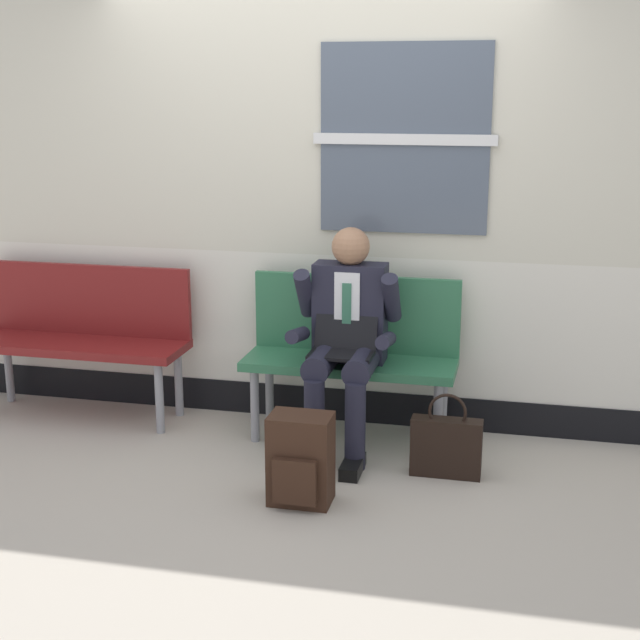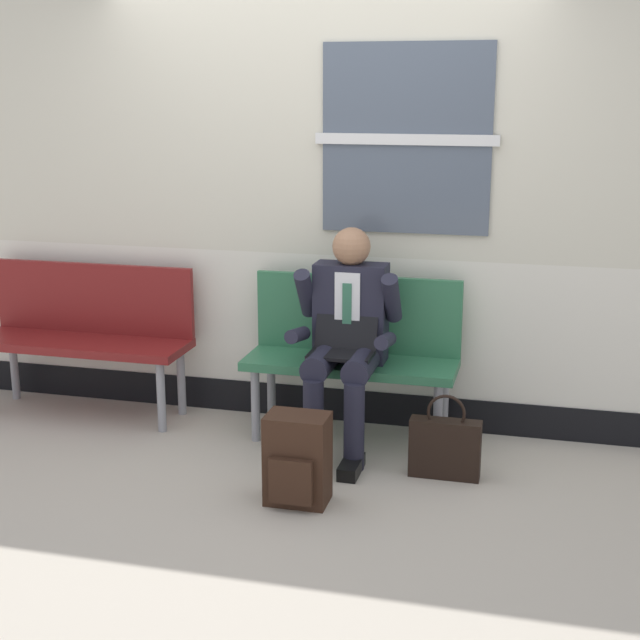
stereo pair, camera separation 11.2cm
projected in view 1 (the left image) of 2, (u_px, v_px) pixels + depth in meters
name	position (u px, v px, depth m)	size (l,w,h in m)	color
ground_plane	(288.00, 463.00, 4.88)	(18.00, 18.00, 0.00)	#B2A899
station_wall	(321.00, 165.00, 5.23)	(6.77, 0.16, 3.08)	beige
bench_with_person	(352.00, 346.00, 5.16)	(1.19, 0.42, 0.92)	#2D6B47
bench_empty	(83.00, 329.00, 5.53)	(1.32, 0.42, 0.91)	maroon
person_seated	(346.00, 335.00, 4.95)	(0.57, 0.70, 1.23)	#1E1E2D
backpack	(300.00, 460.00, 4.38)	(0.30, 0.24, 0.45)	#331E14
handbag	(446.00, 446.00, 4.70)	(0.37, 0.10, 0.45)	black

